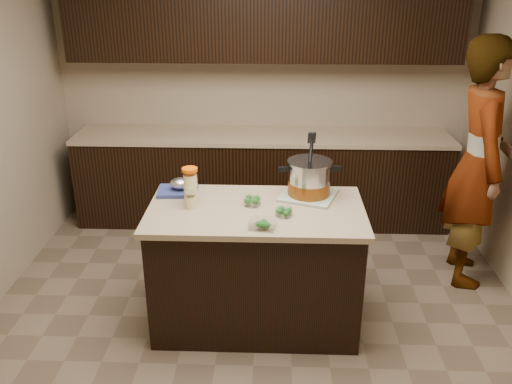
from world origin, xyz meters
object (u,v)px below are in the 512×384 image
(island, at_px, (256,266))
(stock_pot, at_px, (309,180))
(lemonade_pitcher, at_px, (191,187))
(person, at_px, (478,164))

(island, xyz_separation_m, stock_pot, (0.36, 0.22, 0.57))
(lemonade_pitcher, bearing_deg, island, -8.45)
(island, bearing_deg, lemonade_pitcher, 171.55)
(island, bearing_deg, person, 22.43)
(lemonade_pitcher, bearing_deg, stock_pot, 10.66)
(stock_pot, xyz_separation_m, person, (1.34, 0.48, -0.04))
(lemonade_pitcher, relative_size, person, 0.13)
(person, bearing_deg, stock_pot, 116.44)
(island, distance_m, stock_pot, 0.71)
(island, distance_m, lemonade_pitcher, 0.72)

